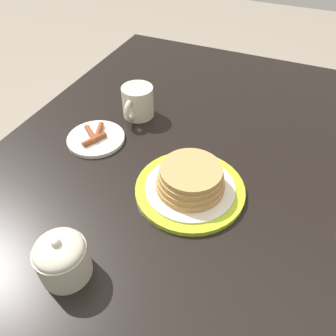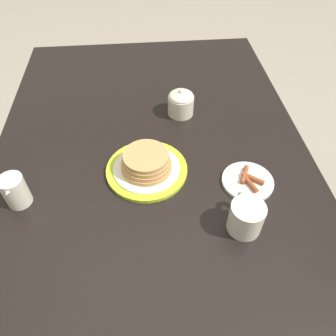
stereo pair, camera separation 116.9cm
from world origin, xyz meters
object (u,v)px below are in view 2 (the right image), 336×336
Objects in this scene: pancake_plate at (146,165)px; sugar_bowl at (181,103)px; creamer_pitcher at (15,190)px; coffee_mug at (246,216)px; side_plate_bacon at (248,181)px.

pancake_plate is 2.46× the size of sugar_bowl.
pancake_plate is 0.37m from creamer_pitcher.
pancake_plate is 2.27× the size of creamer_pitcher.
coffee_mug is 0.50m from sugar_bowl.
sugar_bowl is at bearing 24.54° from side_plate_bacon.
coffee_mug reaches higher than pancake_plate.
coffee_mug reaches higher than side_plate_bacon.
sugar_bowl is (0.49, 0.11, 0.00)m from coffee_mug.
sugar_bowl is (0.27, -0.14, 0.02)m from pancake_plate.
creamer_pitcher is at bearing 125.73° from sugar_bowl.
sugar_bowl is at bearing 12.24° from coffee_mug.
creamer_pitcher and sugar_bowl have the same top height.
side_plate_bacon is (-0.07, -0.29, -0.02)m from pancake_plate.
creamer_pitcher is (0.14, 0.60, 0.00)m from coffee_mug.
sugar_bowl is at bearing -26.41° from pancake_plate.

